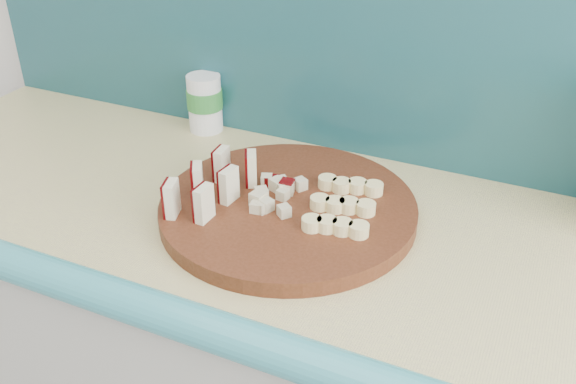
# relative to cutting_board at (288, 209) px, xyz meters

# --- Properties ---
(backsplash) EXTENTS (2.20, 0.02, 0.50)m
(backsplash) POSITION_rel_cutting_board_xyz_m (0.24, 0.28, 0.24)
(backsplash) COLOR teal
(backsplash) RESTS_ON kitchen_counter
(cutting_board) EXTENTS (0.51, 0.51, 0.03)m
(cutting_board) POSITION_rel_cutting_board_xyz_m (0.00, 0.00, 0.00)
(cutting_board) COLOR #3F1D0D
(cutting_board) RESTS_ON kitchen_counter
(apple_wedges) EXTENTS (0.10, 0.19, 0.06)m
(apple_wedges) POSITION_rel_cutting_board_xyz_m (-0.12, -0.04, 0.04)
(apple_wedges) COLOR #F7EEC5
(apple_wedges) RESTS_ON cutting_board
(apple_chunks) EXTENTS (0.07, 0.07, 0.02)m
(apple_chunks) POSITION_rel_cutting_board_xyz_m (-0.03, -0.00, 0.02)
(apple_chunks) COLOR beige
(apple_chunks) RESTS_ON cutting_board
(banana_slices) EXTENTS (0.13, 0.18, 0.02)m
(banana_slices) POSITION_rel_cutting_board_xyz_m (0.09, 0.01, 0.02)
(banana_slices) COLOR #FFEB9B
(banana_slices) RESTS_ON cutting_board
(canister) EXTENTS (0.08, 0.08, 0.13)m
(canister) POSITION_rel_cutting_board_xyz_m (-0.31, 0.24, 0.05)
(canister) COLOR white
(canister) RESTS_ON kitchen_counter
(banana_peel) EXTENTS (0.24, 0.20, 0.01)m
(banana_peel) POSITION_rel_cutting_board_xyz_m (-0.09, 0.11, -0.01)
(banana_peel) COLOR gold
(banana_peel) RESTS_ON kitchen_counter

